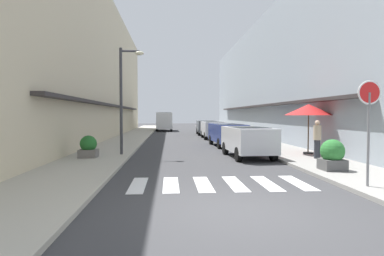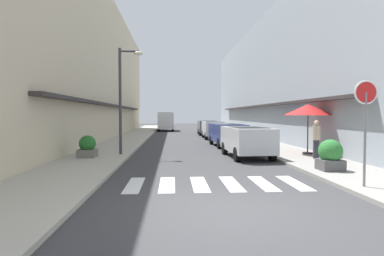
% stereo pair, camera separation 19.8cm
% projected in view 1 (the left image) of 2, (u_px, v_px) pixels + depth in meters
% --- Properties ---
extents(ground_plane, '(106.47, 106.47, 0.00)m').
position_uv_depth(ground_plane, '(188.00, 140.00, 26.33)').
color(ground_plane, '#38383A').
extents(sidewalk_left, '(2.96, 67.76, 0.12)m').
position_uv_depth(sidewalk_left, '(127.00, 140.00, 26.00)').
color(sidewalk_left, '#ADA899').
rests_on(sidewalk_left, ground_plane).
extents(sidewalk_right, '(2.96, 67.76, 0.12)m').
position_uv_depth(sidewalk_right, '(246.00, 139.00, 26.66)').
color(sidewalk_right, gray).
rests_on(sidewalk_right, ground_plane).
extents(building_row_left, '(5.50, 45.56, 11.91)m').
position_uv_depth(building_row_left, '(80.00, 68.00, 26.91)').
color(building_row_left, beige).
rests_on(building_row_left, ground_plane).
extents(building_row_right, '(5.50, 45.56, 10.39)m').
position_uv_depth(building_row_right, '(288.00, 78.00, 28.15)').
color(building_row_right, '#939EA8').
rests_on(building_row_right, ground_plane).
extents(crosswalk, '(5.20, 2.20, 0.01)m').
position_uv_depth(crosswalk, '(219.00, 184.00, 9.66)').
color(crosswalk, silver).
rests_on(crosswalk, ground_plane).
extents(parked_car_near, '(1.96, 4.09, 1.47)m').
position_uv_depth(parked_car_near, '(248.00, 138.00, 15.65)').
color(parked_car_near, silver).
rests_on(parked_car_near, ground_plane).
extents(parked_car_mid, '(1.98, 4.52, 1.47)m').
position_uv_depth(parked_car_mid, '(227.00, 132.00, 21.23)').
color(parked_car_mid, navy).
rests_on(parked_car_mid, ground_plane).
extents(parked_car_far, '(1.82, 4.02, 1.47)m').
position_uv_depth(parked_car_far, '(213.00, 128.00, 28.13)').
color(parked_car_far, silver).
rests_on(parked_car_far, ground_plane).
extents(parked_car_distant, '(1.91, 4.45, 1.47)m').
position_uv_depth(parked_car_distant, '(206.00, 126.00, 33.63)').
color(parked_car_distant, '#4C5156').
rests_on(parked_car_distant, ground_plane).
extents(delivery_van, '(2.06, 5.42, 2.37)m').
position_uv_depth(delivery_van, '(164.00, 120.00, 42.08)').
color(delivery_van, silver).
rests_on(delivery_van, ground_plane).
extents(round_street_sign, '(0.65, 0.07, 2.85)m').
position_uv_depth(round_street_sign, '(369.00, 105.00, 8.75)').
color(round_street_sign, slate).
rests_on(round_street_sign, sidewalk_right).
extents(street_lamp, '(1.19, 0.28, 5.17)m').
position_uv_depth(street_lamp, '(125.00, 89.00, 15.89)').
color(street_lamp, '#38383D').
rests_on(street_lamp, sidewalk_left).
extents(cafe_umbrella, '(2.37, 2.37, 2.46)m').
position_uv_depth(cafe_umbrella, '(309.00, 110.00, 16.27)').
color(cafe_umbrella, '#262626').
rests_on(cafe_umbrella, sidewalk_right).
extents(planter_corner, '(0.82, 0.82, 1.08)m').
position_uv_depth(planter_corner, '(332.00, 155.00, 11.42)').
color(planter_corner, '#4C4C4C').
rests_on(planter_corner, sidewalk_right).
extents(planter_midblock, '(0.79, 0.79, 1.00)m').
position_uv_depth(planter_midblock, '(88.00, 147.00, 14.85)').
color(planter_midblock, slate).
rests_on(planter_midblock, sidewalk_left).
extents(pedestrian_walking_near, '(0.34, 0.34, 1.69)m').
position_uv_depth(pedestrian_walking_near, '(317.00, 138.00, 14.44)').
color(pedestrian_walking_near, '#282B33').
rests_on(pedestrian_walking_near, sidewalk_right).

